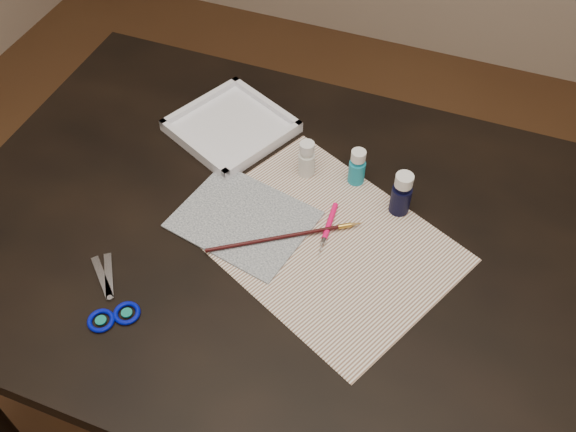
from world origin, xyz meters
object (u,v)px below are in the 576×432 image
(paint_bottle_navy, at_px, (402,194))
(paint_bottle_cyan, at_px, (357,167))
(paper, at_px, (324,241))
(canvas, at_px, (244,219))
(paint_bottle_white, at_px, (307,159))
(scissors, at_px, (104,292))
(palette_tray, at_px, (231,126))

(paint_bottle_navy, bearing_deg, paint_bottle_cyan, 156.21)
(paper, height_order, canvas, canvas)
(canvas, distance_m, paint_bottle_white, 0.18)
(scissors, bearing_deg, paint_bottle_white, -77.46)
(canvas, bearing_deg, scissors, -123.82)
(canvas, bearing_deg, palette_tray, 119.50)
(paper, relative_size, canvas, 1.88)
(paint_bottle_navy, bearing_deg, scissors, -139.15)
(paint_bottle_white, relative_size, palette_tray, 0.38)
(paint_bottle_white, distance_m, paint_bottle_navy, 0.20)
(scissors, relative_size, palette_tray, 0.82)
(canvas, relative_size, palette_tray, 1.12)
(canvas, distance_m, palette_tray, 0.26)
(canvas, xyz_separation_m, paint_bottle_cyan, (0.17, 0.18, 0.04))
(paint_bottle_white, relative_size, paint_bottle_navy, 0.86)
(palette_tray, bearing_deg, paper, -37.14)
(canvas, xyz_separation_m, paint_bottle_navy, (0.27, 0.13, 0.04))
(canvas, bearing_deg, paint_bottle_cyan, 46.27)
(paint_bottle_navy, xyz_separation_m, palette_tray, (-0.39, 0.09, -0.03))
(paper, xyz_separation_m, canvas, (-0.16, -0.01, 0.00))
(paper, xyz_separation_m, paint_bottle_white, (-0.09, 0.15, 0.04))
(canvas, distance_m, scissors, 0.29)
(paper, height_order, paint_bottle_navy, paint_bottle_navy)
(paint_bottle_cyan, relative_size, scissors, 0.45)
(paint_bottle_white, height_order, paint_bottle_navy, paint_bottle_navy)
(paint_bottle_white, bearing_deg, scissors, -119.70)
(paint_bottle_cyan, bearing_deg, scissors, -128.38)
(paint_bottle_cyan, height_order, scissors, paint_bottle_cyan)
(paint_bottle_navy, distance_m, palette_tray, 0.41)
(paint_bottle_cyan, bearing_deg, paint_bottle_navy, -23.79)
(paint_bottle_navy, bearing_deg, paint_bottle_white, 171.68)
(canvas, xyz_separation_m, paint_bottle_white, (0.07, 0.16, 0.04))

